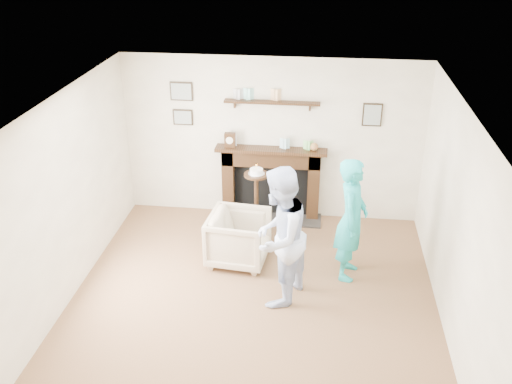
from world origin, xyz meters
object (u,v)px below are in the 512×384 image
armchair (239,261)px  woman (347,273)px  man (278,298)px  pedestal_table (256,192)px

armchair → woman: 1.48m
man → pedestal_table: size_ratio=1.56×
armchair → pedestal_table: 1.04m
man → woman: (0.87, 0.65, 0.00)m
armchair → man: 0.99m
armchair → pedestal_table: bearing=-5.3°
man → woman: bearing=145.7°
pedestal_table → man: bearing=-73.7°
armchair → man: man is taller
pedestal_table → armchair: bearing=-101.1°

